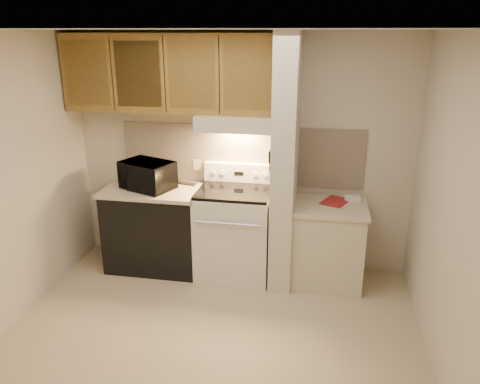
# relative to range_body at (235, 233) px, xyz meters

# --- Properties ---
(floor) EXTENTS (3.60, 3.60, 0.00)m
(floor) POSITION_rel_range_body_xyz_m (0.00, -1.16, -0.46)
(floor) COLOR tan
(floor) RESTS_ON ground
(ceiling) EXTENTS (3.60, 3.60, 0.00)m
(ceiling) POSITION_rel_range_body_xyz_m (0.00, -1.16, 2.04)
(ceiling) COLOR white
(ceiling) RESTS_ON wall_back
(wall_back) EXTENTS (3.60, 2.50, 0.02)m
(wall_back) POSITION_rel_range_body_xyz_m (0.00, 0.34, 0.79)
(wall_back) COLOR beige
(wall_back) RESTS_ON floor
(wall_right) EXTENTS (0.02, 3.00, 2.50)m
(wall_right) POSITION_rel_range_body_xyz_m (1.80, -1.16, 0.79)
(wall_right) COLOR beige
(wall_right) RESTS_ON floor
(backsplash) EXTENTS (2.60, 0.02, 0.63)m
(backsplash) POSITION_rel_range_body_xyz_m (0.00, 0.33, 0.78)
(backsplash) COLOR beige
(backsplash) RESTS_ON wall_back
(range_body) EXTENTS (0.76, 0.65, 0.92)m
(range_body) POSITION_rel_range_body_xyz_m (0.00, 0.00, 0.00)
(range_body) COLOR silver
(range_body) RESTS_ON floor
(oven_window) EXTENTS (0.50, 0.01, 0.30)m
(oven_window) POSITION_rel_range_body_xyz_m (0.00, -0.32, 0.04)
(oven_window) COLOR black
(oven_window) RESTS_ON range_body
(oven_handle) EXTENTS (0.65, 0.02, 0.02)m
(oven_handle) POSITION_rel_range_body_xyz_m (0.00, -0.35, 0.26)
(oven_handle) COLOR silver
(oven_handle) RESTS_ON range_body
(cooktop) EXTENTS (0.74, 0.64, 0.03)m
(cooktop) POSITION_rel_range_body_xyz_m (0.00, 0.00, 0.48)
(cooktop) COLOR black
(cooktop) RESTS_ON range_body
(range_backguard) EXTENTS (0.76, 0.08, 0.20)m
(range_backguard) POSITION_rel_range_body_xyz_m (0.00, 0.28, 0.59)
(range_backguard) COLOR silver
(range_backguard) RESTS_ON range_body
(range_display) EXTENTS (0.10, 0.01, 0.04)m
(range_display) POSITION_rel_range_body_xyz_m (0.00, 0.24, 0.59)
(range_display) COLOR black
(range_display) RESTS_ON range_backguard
(range_knob_left_outer) EXTENTS (0.05, 0.02, 0.05)m
(range_knob_left_outer) POSITION_rel_range_body_xyz_m (-0.28, 0.24, 0.59)
(range_knob_left_outer) COLOR silver
(range_knob_left_outer) RESTS_ON range_backguard
(range_knob_left_inner) EXTENTS (0.05, 0.02, 0.05)m
(range_knob_left_inner) POSITION_rel_range_body_xyz_m (-0.18, 0.24, 0.59)
(range_knob_left_inner) COLOR silver
(range_knob_left_inner) RESTS_ON range_backguard
(range_knob_right_inner) EXTENTS (0.05, 0.02, 0.05)m
(range_knob_right_inner) POSITION_rel_range_body_xyz_m (0.18, 0.24, 0.59)
(range_knob_right_inner) COLOR silver
(range_knob_right_inner) RESTS_ON range_backguard
(range_knob_right_outer) EXTENTS (0.05, 0.02, 0.05)m
(range_knob_right_outer) POSITION_rel_range_body_xyz_m (0.28, 0.24, 0.59)
(range_knob_right_outer) COLOR silver
(range_knob_right_outer) RESTS_ON range_backguard
(dishwasher_front) EXTENTS (1.00, 0.63, 0.87)m
(dishwasher_front) POSITION_rel_range_body_xyz_m (-0.88, 0.01, -0.03)
(dishwasher_front) COLOR black
(dishwasher_front) RESTS_ON floor
(left_countertop) EXTENTS (1.04, 0.67, 0.04)m
(left_countertop) POSITION_rel_range_body_xyz_m (-0.88, 0.01, 0.43)
(left_countertop) COLOR beige
(left_countertop) RESTS_ON dishwasher_front
(spoon_rest) EXTENTS (0.25, 0.13, 0.02)m
(spoon_rest) POSITION_rel_range_body_xyz_m (-0.58, 0.21, 0.46)
(spoon_rest) COLOR black
(spoon_rest) RESTS_ON left_countertop
(teal_jar) EXTENTS (0.12, 0.12, 0.11)m
(teal_jar) POSITION_rel_range_body_xyz_m (-1.17, 0.04, 0.50)
(teal_jar) COLOR #2C7162
(teal_jar) RESTS_ON left_countertop
(outlet) EXTENTS (0.08, 0.01, 0.12)m
(outlet) POSITION_rel_range_body_xyz_m (-0.48, 0.32, 0.64)
(outlet) COLOR beige
(outlet) RESTS_ON backsplash
(microwave) EXTENTS (0.63, 0.53, 0.29)m
(microwave) POSITION_rel_range_body_xyz_m (-0.93, -0.01, 0.60)
(microwave) COLOR black
(microwave) RESTS_ON left_countertop
(partition_pillar) EXTENTS (0.22, 0.70, 2.50)m
(partition_pillar) POSITION_rel_range_body_xyz_m (0.51, -0.01, 0.79)
(partition_pillar) COLOR beige
(partition_pillar) RESTS_ON floor
(pillar_trim) EXTENTS (0.01, 0.70, 0.04)m
(pillar_trim) POSITION_rel_range_body_xyz_m (0.39, -0.01, 0.84)
(pillar_trim) COLOR olive
(pillar_trim) RESTS_ON partition_pillar
(knife_strip) EXTENTS (0.02, 0.42, 0.04)m
(knife_strip) POSITION_rel_range_body_xyz_m (0.39, -0.06, 0.86)
(knife_strip) COLOR black
(knife_strip) RESTS_ON partition_pillar
(knife_blade_a) EXTENTS (0.01, 0.03, 0.16)m
(knife_blade_a) POSITION_rel_range_body_xyz_m (0.38, -0.20, 0.76)
(knife_blade_a) COLOR silver
(knife_blade_a) RESTS_ON knife_strip
(knife_handle_a) EXTENTS (0.02, 0.02, 0.10)m
(knife_handle_a) POSITION_rel_range_body_xyz_m (0.38, -0.21, 0.91)
(knife_handle_a) COLOR black
(knife_handle_a) RESTS_ON knife_strip
(knife_blade_b) EXTENTS (0.01, 0.04, 0.18)m
(knife_blade_b) POSITION_rel_range_body_xyz_m (0.38, -0.14, 0.75)
(knife_blade_b) COLOR silver
(knife_blade_b) RESTS_ON knife_strip
(knife_handle_b) EXTENTS (0.02, 0.02, 0.10)m
(knife_handle_b) POSITION_rel_range_body_xyz_m (0.38, -0.15, 0.91)
(knife_handle_b) COLOR black
(knife_handle_b) RESTS_ON knife_strip
(knife_blade_c) EXTENTS (0.01, 0.04, 0.20)m
(knife_blade_c) POSITION_rel_range_body_xyz_m (0.38, -0.06, 0.74)
(knife_blade_c) COLOR silver
(knife_blade_c) RESTS_ON knife_strip
(knife_handle_c) EXTENTS (0.02, 0.02, 0.10)m
(knife_handle_c) POSITION_rel_range_body_xyz_m (0.38, -0.05, 0.91)
(knife_handle_c) COLOR black
(knife_handle_c) RESTS_ON knife_strip
(knife_blade_d) EXTENTS (0.01, 0.04, 0.16)m
(knife_blade_d) POSITION_rel_range_body_xyz_m (0.38, 0.02, 0.76)
(knife_blade_d) COLOR silver
(knife_blade_d) RESTS_ON knife_strip
(knife_handle_d) EXTENTS (0.02, 0.02, 0.10)m
(knife_handle_d) POSITION_rel_range_body_xyz_m (0.38, 0.02, 0.91)
(knife_handle_d) COLOR black
(knife_handle_d) RESTS_ON knife_strip
(knife_blade_e) EXTENTS (0.01, 0.04, 0.18)m
(knife_blade_e) POSITION_rel_range_body_xyz_m (0.38, 0.12, 0.75)
(knife_blade_e) COLOR silver
(knife_blade_e) RESTS_ON knife_strip
(knife_handle_e) EXTENTS (0.02, 0.02, 0.10)m
(knife_handle_e) POSITION_rel_range_body_xyz_m (0.38, 0.11, 0.91)
(knife_handle_e) COLOR black
(knife_handle_e) RESTS_ON knife_strip
(oven_mitt) EXTENTS (0.03, 0.11, 0.26)m
(oven_mitt) POSITION_rel_range_body_xyz_m (0.38, 0.17, 0.71)
(oven_mitt) COLOR slate
(oven_mitt) RESTS_ON partition_pillar
(right_cab_base) EXTENTS (0.70, 0.60, 0.81)m
(right_cab_base) POSITION_rel_range_body_xyz_m (0.97, -0.01, -0.06)
(right_cab_base) COLOR beige
(right_cab_base) RESTS_ON floor
(right_countertop) EXTENTS (0.74, 0.64, 0.04)m
(right_countertop) POSITION_rel_range_body_xyz_m (0.97, -0.01, 0.37)
(right_countertop) COLOR beige
(right_countertop) RESTS_ON right_cab_base
(red_folder) EXTENTS (0.33, 0.37, 0.01)m
(red_folder) POSITION_rel_range_body_xyz_m (1.02, 0.09, 0.40)
(red_folder) COLOR maroon
(red_folder) RESTS_ON right_countertop
(white_box) EXTENTS (0.17, 0.13, 0.04)m
(white_box) POSITION_rel_range_body_xyz_m (1.19, 0.17, 0.41)
(white_box) COLOR white
(white_box) RESTS_ON right_countertop
(range_hood) EXTENTS (0.78, 0.44, 0.15)m
(range_hood) POSITION_rel_range_body_xyz_m (0.00, 0.12, 1.17)
(range_hood) COLOR beige
(range_hood) RESTS_ON upper_cabinets
(hood_lip) EXTENTS (0.78, 0.04, 0.06)m
(hood_lip) POSITION_rel_range_body_xyz_m (0.00, -0.08, 1.12)
(hood_lip) COLOR beige
(hood_lip) RESTS_ON range_hood
(upper_cabinets) EXTENTS (2.18, 0.33, 0.77)m
(upper_cabinets) POSITION_rel_range_body_xyz_m (-0.69, 0.17, 1.62)
(upper_cabinets) COLOR olive
(upper_cabinets) RESTS_ON wall_back
(cab_door_a) EXTENTS (0.46, 0.01, 0.63)m
(cab_door_a) POSITION_rel_range_body_xyz_m (-1.51, 0.01, 1.62)
(cab_door_a) COLOR olive
(cab_door_a) RESTS_ON upper_cabinets
(cab_gap_a) EXTENTS (0.01, 0.01, 0.73)m
(cab_gap_a) POSITION_rel_range_body_xyz_m (-1.23, 0.01, 1.62)
(cab_gap_a) COLOR black
(cab_gap_a) RESTS_ON upper_cabinets
(cab_door_b) EXTENTS (0.46, 0.01, 0.63)m
(cab_door_b) POSITION_rel_range_body_xyz_m (-0.96, 0.01, 1.62)
(cab_door_b) COLOR olive
(cab_door_b) RESTS_ON upper_cabinets
(cab_gap_b) EXTENTS (0.01, 0.01, 0.73)m
(cab_gap_b) POSITION_rel_range_body_xyz_m (-0.69, 0.01, 1.62)
(cab_gap_b) COLOR black
(cab_gap_b) RESTS_ON upper_cabinets
(cab_door_c) EXTENTS (0.46, 0.01, 0.63)m
(cab_door_c) POSITION_rel_range_body_xyz_m (-0.42, 0.01, 1.62)
(cab_door_c) COLOR olive
(cab_door_c) RESTS_ON upper_cabinets
(cab_gap_c) EXTENTS (0.01, 0.01, 0.73)m
(cab_gap_c) POSITION_rel_range_body_xyz_m (-0.14, 0.01, 1.62)
(cab_gap_c) COLOR black
(cab_gap_c) RESTS_ON upper_cabinets
(cab_door_d) EXTENTS (0.46, 0.01, 0.63)m
(cab_door_d) POSITION_rel_range_body_xyz_m (0.13, 0.01, 1.62)
(cab_door_d) COLOR olive
(cab_door_d) RESTS_ON upper_cabinets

